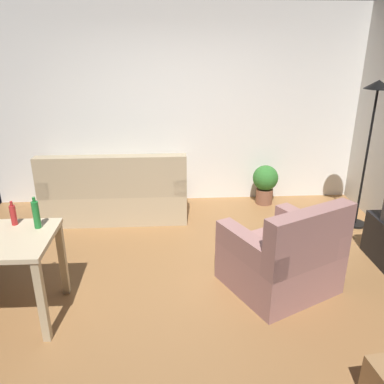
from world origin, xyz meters
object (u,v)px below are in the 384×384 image
object	(u,v)px
torchiere_lamp	(373,115)
bottle_green	(36,214)
bottle_red	(13,215)
armchair	(283,258)
couch	(117,195)
potted_plant	(265,182)

from	to	relation	value
torchiere_lamp	bottle_green	size ratio (longest dim) A/B	6.58
bottle_red	bottle_green	size ratio (longest dim) A/B	0.78
armchair	bottle_red	size ratio (longest dim) A/B	5.50
couch	potted_plant	xyz separation A→B (m)	(2.08, 0.31, 0.02)
potted_plant	bottle_green	bearing A→B (deg)	-138.90
couch	armchair	bearing A→B (deg)	135.16
torchiere_lamp	potted_plant	bearing A→B (deg)	142.55
torchiere_lamp	potted_plant	world-z (taller)	torchiere_lamp
bottle_red	couch	bearing A→B (deg)	70.86
bottle_red	bottle_green	bearing A→B (deg)	-18.30
potted_plant	armchair	world-z (taller)	armchair
couch	armchair	xyz separation A→B (m)	(1.76, -1.75, 0.01)
potted_plant	bottle_green	size ratio (longest dim) A/B	2.07
couch	potted_plant	world-z (taller)	couch
torchiere_lamp	couch	bearing A→B (deg)	171.48
bottle_red	potted_plant	bearing A→B (deg)	37.80
couch	torchiere_lamp	bearing A→B (deg)	171.48
couch	potted_plant	size ratio (longest dim) A/B	3.23
couch	torchiere_lamp	xyz separation A→B (m)	(3.09, -0.46, 1.11)
couch	bottle_red	size ratio (longest dim) A/B	8.59
potted_plant	bottle_red	size ratio (longest dim) A/B	2.66
armchair	bottle_red	distance (m)	2.43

